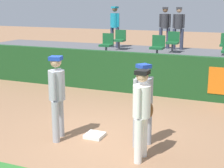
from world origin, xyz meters
name	(u,v)px	position (x,y,z in m)	size (l,w,h in m)	color
ground_plane	(95,138)	(0.00, 0.00, 0.00)	(60.00, 60.00, 0.00)	#936B4C
first_base	(95,135)	(-0.04, 0.04, 0.04)	(0.40, 0.40, 0.08)	white
player_fielder_home	(142,109)	(1.26, -0.60, 1.01)	(0.34, 0.54, 1.74)	white
player_runner_visitor	(57,92)	(-0.72, -0.36, 1.07)	(0.42, 0.50, 1.84)	#9EA3AD
player_coach_visitor	(143,99)	(1.08, 0.02, 1.01)	(0.46, 0.46, 1.74)	#9EA3AD
field_wall	(149,74)	(0.01, 4.00, 0.68)	(18.00, 0.26, 1.36)	#19471E
bleacher_platform	(167,67)	(0.00, 6.57, 0.48)	(18.00, 4.80, 0.96)	#59595E
seat_front_center	(158,46)	(-0.10, 5.44, 1.44)	(0.47, 0.44, 0.84)	#4C4C51
seat_front_left	(107,43)	(-2.09, 5.44, 1.44)	(0.44, 0.44, 0.84)	#4C4C51
seat_back_center	(173,41)	(0.05, 7.24, 1.44)	(0.47, 0.44, 0.84)	#4C4C51
seat_back_left	(120,39)	(-2.28, 7.24, 1.44)	(0.48, 0.44, 0.84)	#4C4C51
spectator_hooded	(178,25)	(0.05, 8.20, 2.01)	(0.50, 0.39, 1.80)	#33384C
spectator_capped	(115,24)	(-2.73, 7.80, 2.02)	(0.49, 0.44, 1.82)	#33384C
spectator_casual	(165,25)	(-0.59, 8.38, 2.01)	(0.50, 0.40, 1.80)	#33384C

